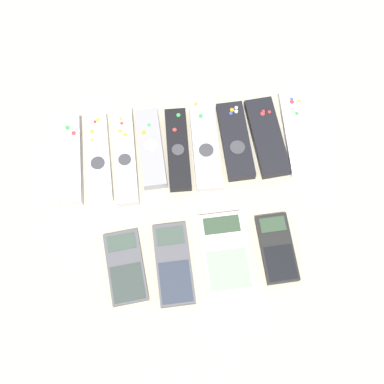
{
  "coord_description": "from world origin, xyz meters",
  "views": [
    {
      "loc": [
        -0.05,
        -0.36,
        0.99
      ],
      "look_at": [
        0.0,
        0.03,
        0.01
      ],
      "focal_mm": 50.0,
      "sensor_mm": 36.0,
      "label": 1
    }
  ],
  "objects_px": {
    "remote_4": "(178,149)",
    "remote_5": "(205,143)",
    "remote_3": "(151,148)",
    "remote_1": "(98,158)",
    "calculator_3": "(277,248)",
    "calculator_2": "(225,252)",
    "remote_7": "(267,137)",
    "calculator_1": "(173,264)",
    "calculator_0": "(125,267)",
    "remote_6": "(235,141)",
    "remote_8": "(297,134)",
    "remote_2": "(125,156)",
    "remote_0": "(70,160)"
  },
  "relations": [
    {
      "from": "remote_3",
      "to": "remote_6",
      "type": "bearing_deg",
      "value": -2.24
    },
    {
      "from": "remote_0",
      "to": "remote_4",
      "type": "height_order",
      "value": "remote_0"
    },
    {
      "from": "remote_6",
      "to": "calculator_2",
      "type": "bearing_deg",
      "value": -103.84
    },
    {
      "from": "remote_3",
      "to": "calculator_3",
      "type": "relative_size",
      "value": 1.31
    },
    {
      "from": "remote_8",
      "to": "remote_6",
      "type": "bearing_deg",
      "value": -177.04
    },
    {
      "from": "remote_1",
      "to": "remote_5",
      "type": "height_order",
      "value": "remote_5"
    },
    {
      "from": "calculator_1",
      "to": "remote_4",
      "type": "bearing_deg",
      "value": 81.28
    },
    {
      "from": "remote_6",
      "to": "remote_7",
      "type": "distance_m",
      "value": 0.07
    },
    {
      "from": "remote_7",
      "to": "calculator_3",
      "type": "xyz_separation_m",
      "value": [
        -0.02,
        -0.24,
        -0.0
      ]
    },
    {
      "from": "remote_5",
      "to": "calculator_3",
      "type": "height_order",
      "value": "remote_5"
    },
    {
      "from": "remote_0",
      "to": "remote_3",
      "type": "distance_m",
      "value": 0.17
    },
    {
      "from": "remote_2",
      "to": "remote_5",
      "type": "xyz_separation_m",
      "value": [
        0.17,
        0.01,
        -0.0
      ]
    },
    {
      "from": "remote_6",
      "to": "remote_8",
      "type": "xyz_separation_m",
      "value": [
        0.13,
        0.0,
        -0.0
      ]
    },
    {
      "from": "remote_0",
      "to": "calculator_0",
      "type": "relative_size",
      "value": 1.36
    },
    {
      "from": "remote_5",
      "to": "calculator_2",
      "type": "xyz_separation_m",
      "value": [
        0.01,
        -0.23,
        -0.0
      ]
    },
    {
      "from": "calculator_0",
      "to": "calculator_2",
      "type": "xyz_separation_m",
      "value": [
        0.19,
        0.0,
        0.0
      ]
    },
    {
      "from": "remote_1",
      "to": "calculator_3",
      "type": "xyz_separation_m",
      "value": [
        0.32,
        -0.23,
        -0.0
      ]
    },
    {
      "from": "remote_2",
      "to": "remote_8",
      "type": "relative_size",
      "value": 1.1
    },
    {
      "from": "remote_4",
      "to": "calculator_2",
      "type": "relative_size",
      "value": 1.19
    },
    {
      "from": "remote_5",
      "to": "calculator_1",
      "type": "distance_m",
      "value": 0.26
    },
    {
      "from": "remote_5",
      "to": "remote_6",
      "type": "relative_size",
      "value": 1.23
    },
    {
      "from": "calculator_1",
      "to": "calculator_2",
      "type": "xyz_separation_m",
      "value": [
        0.1,
        0.01,
        0.0
      ]
    },
    {
      "from": "remote_8",
      "to": "calculator_3",
      "type": "height_order",
      "value": "remote_8"
    },
    {
      "from": "remote_3",
      "to": "calculator_1",
      "type": "xyz_separation_m",
      "value": [
        0.02,
        -0.25,
        -0.0
      ]
    },
    {
      "from": "remote_2",
      "to": "calculator_1",
      "type": "xyz_separation_m",
      "value": [
        0.07,
        -0.23,
        -0.0
      ]
    },
    {
      "from": "remote_6",
      "to": "calculator_2",
      "type": "height_order",
      "value": "remote_6"
    },
    {
      "from": "remote_1",
      "to": "calculator_1",
      "type": "xyz_separation_m",
      "value": [
        0.13,
        -0.24,
        -0.0
      ]
    },
    {
      "from": "remote_4",
      "to": "remote_3",
      "type": "bearing_deg",
      "value": 173.56
    },
    {
      "from": "remote_5",
      "to": "remote_1",
      "type": "bearing_deg",
      "value": -176.33
    },
    {
      "from": "remote_3",
      "to": "calculator_3",
      "type": "bearing_deg",
      "value": -48.62
    },
    {
      "from": "remote_1",
      "to": "remote_6",
      "type": "bearing_deg",
      "value": 0.48
    },
    {
      "from": "calculator_0",
      "to": "calculator_1",
      "type": "distance_m",
      "value": 0.09
    },
    {
      "from": "remote_4",
      "to": "remote_5",
      "type": "height_order",
      "value": "same"
    },
    {
      "from": "remote_5",
      "to": "calculator_1",
      "type": "bearing_deg",
      "value": -108.46
    },
    {
      "from": "remote_7",
      "to": "calculator_2",
      "type": "relative_size",
      "value": 1.16
    },
    {
      "from": "remote_1",
      "to": "calculator_2",
      "type": "distance_m",
      "value": 0.32
    },
    {
      "from": "remote_4",
      "to": "remote_8",
      "type": "xyz_separation_m",
      "value": [
        0.25,
        0.0,
        -0.0
      ]
    },
    {
      "from": "remote_7",
      "to": "remote_0",
      "type": "bearing_deg",
      "value": 177.32
    },
    {
      "from": "remote_3",
      "to": "calculator_2",
      "type": "xyz_separation_m",
      "value": [
        0.12,
        -0.24,
        -0.0
      ]
    },
    {
      "from": "remote_7",
      "to": "calculator_1",
      "type": "distance_m",
      "value": 0.33
    },
    {
      "from": "calculator_0",
      "to": "calculator_2",
      "type": "distance_m",
      "value": 0.19
    },
    {
      "from": "remote_7",
      "to": "calculator_2",
      "type": "bearing_deg",
      "value": -120.63
    },
    {
      "from": "remote_3",
      "to": "remote_6",
      "type": "distance_m",
      "value": 0.17
    },
    {
      "from": "remote_4",
      "to": "remote_8",
      "type": "bearing_deg",
      "value": 3.93
    },
    {
      "from": "remote_3",
      "to": "calculator_1",
      "type": "relative_size",
      "value": 1.12
    },
    {
      "from": "remote_7",
      "to": "calculator_2",
      "type": "xyz_separation_m",
      "value": [
        -0.12,
        -0.23,
        -0.0
      ]
    },
    {
      "from": "remote_5",
      "to": "remote_3",
      "type": "bearing_deg",
      "value": -178.93
    },
    {
      "from": "remote_1",
      "to": "remote_5",
      "type": "distance_m",
      "value": 0.22
    },
    {
      "from": "remote_1",
      "to": "calculator_2",
      "type": "height_order",
      "value": "remote_1"
    },
    {
      "from": "remote_1",
      "to": "remote_6",
      "type": "height_order",
      "value": "remote_6"
    }
  ]
}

